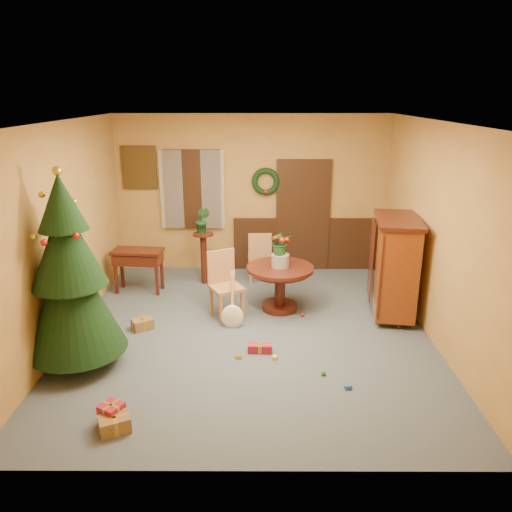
{
  "coord_description": "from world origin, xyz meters",
  "views": [
    {
      "loc": [
        0.11,
        -6.41,
        3.24
      ],
      "look_at": [
        0.08,
        0.4,
        1.01
      ],
      "focal_mm": 35.0,
      "sensor_mm": 36.0,
      "label": 1
    }
  ],
  "objects_px": {
    "dining_table": "(280,280)",
    "christmas_tree": "(70,276)",
    "chair_near": "(224,282)",
    "sideboard": "(395,264)",
    "writing_desk": "(138,260)"
  },
  "relations": [
    {
      "from": "writing_desk",
      "to": "chair_near",
      "type": "bearing_deg",
      "value": -32.25
    },
    {
      "from": "dining_table",
      "to": "writing_desk",
      "type": "bearing_deg",
      "value": 162.38
    },
    {
      "from": "christmas_tree",
      "to": "chair_near",
      "type": "bearing_deg",
      "value": 40.55
    },
    {
      "from": "dining_table",
      "to": "christmas_tree",
      "type": "xyz_separation_m",
      "value": [
        -2.57,
        -1.68,
        0.68
      ]
    },
    {
      "from": "chair_near",
      "to": "sideboard",
      "type": "xyz_separation_m",
      "value": [
        2.55,
        0.02,
        0.27
      ]
    },
    {
      "from": "dining_table",
      "to": "sideboard",
      "type": "height_order",
      "value": "sideboard"
    },
    {
      "from": "christmas_tree",
      "to": "writing_desk",
      "type": "height_order",
      "value": "christmas_tree"
    },
    {
      "from": "christmas_tree",
      "to": "writing_desk",
      "type": "xyz_separation_m",
      "value": [
        0.21,
        2.43,
        -0.62
      ]
    },
    {
      "from": "chair_near",
      "to": "writing_desk",
      "type": "height_order",
      "value": "chair_near"
    },
    {
      "from": "chair_near",
      "to": "dining_table",
      "type": "bearing_deg",
      "value": 13.57
    },
    {
      "from": "dining_table",
      "to": "sideboard",
      "type": "relative_size",
      "value": 0.68
    },
    {
      "from": "writing_desk",
      "to": "sideboard",
      "type": "bearing_deg",
      "value": -12.93
    },
    {
      "from": "dining_table",
      "to": "writing_desk",
      "type": "distance_m",
      "value": 2.48
    },
    {
      "from": "dining_table",
      "to": "chair_near",
      "type": "xyz_separation_m",
      "value": [
        -0.85,
        -0.21,
        0.04
      ]
    },
    {
      "from": "dining_table",
      "to": "chair_near",
      "type": "height_order",
      "value": "chair_near"
    }
  ]
}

